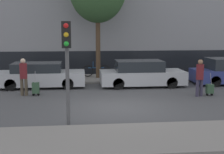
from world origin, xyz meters
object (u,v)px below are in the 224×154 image
Objects in this scene: trolley_left at (36,88)px; trolley_right at (210,89)px; pedestrian_left at (23,75)px; traffic_light at (67,52)px; parked_car_1 at (141,74)px; parked_car_0 at (40,76)px; pedestrian_right at (200,76)px; parked_bicycle at (96,71)px.

trolley_left is 8.13m from trolley_right.
trolley_left is (0.54, -0.08, -0.63)m from pedestrian_left.
pedestrian_left is at bearing 113.62° from traffic_light.
parked_car_1 is at bearing -154.36° from pedestrian_left.
parked_car_1 reaches higher than trolley_right.
pedestrian_left reaches higher than parked_car_0.
parked_car_0 is 4.27× the size of trolley_right.
pedestrian_left is (-5.94, -1.82, 0.34)m from parked_car_1.
pedestrian_right is at bearing -7.17° from trolley_left.
parked_car_0 is at bearing -31.01° from pedestrian_right.
trolley_left is at bearing 108.53° from traffic_light.
pedestrian_right is at bearing -22.14° from parked_car_0.
parked_bicycle is at bearing 40.29° from parked_car_0.
parked_car_0 is 8.67m from trolley_right.
pedestrian_right reaches higher than parked_bicycle.
parked_bicycle is at bearing 131.43° from trolley_right.
parked_car_0 is 1.02× the size of parked_car_1.
traffic_light reaches higher than pedestrian_right.
trolley_left is at bearing -160.58° from parked_car_1.
traffic_light is (-5.88, -4.01, 1.41)m from pedestrian_right.
pedestrian_left is 0.83m from trolley_left.
trolley_left is at bearing 179.94° from pedestrian_left.
trolley_left reaches higher than parked_bicycle.
trolley_left reaches higher than trolley_right.
pedestrian_left reaches higher than trolley_right.
parked_car_1 is at bearing -2.45° from parked_car_0.
parked_bicycle is (-4.45, 5.74, -0.48)m from pedestrian_right.
parked_car_0 is at bearing 103.47° from traffic_light.
pedestrian_right is 7.26m from traffic_light.
pedestrian_left reaches higher than parked_car_1.
parked_bicycle is (-4.99, 5.66, 0.16)m from trolley_right.
pedestrian_right is (2.15, -2.85, 0.32)m from parked_car_1.
trolley_left is (0.04, -2.13, -0.26)m from parked_car_0.
parked_bicycle is at bearing 128.54° from parked_car_1.
traffic_light is (-6.42, -4.10, 2.06)m from trolley_right.
pedestrian_right reaches higher than trolley_left.
parked_car_1 is 1.37× the size of traffic_light.
parked_car_1 is at bearing -61.89° from pedestrian_right.
parked_car_1 is 8.00m from traffic_light.
traffic_light reaches higher than trolley_right.
parked_car_1 is 5.73m from trolley_left.
parked_car_0 is 2.64× the size of pedestrian_left.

